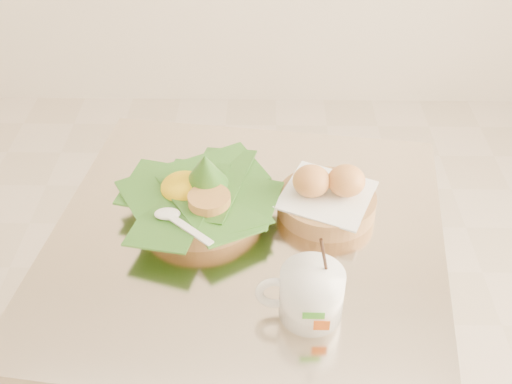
{
  "coord_description": "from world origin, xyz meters",
  "views": [
    {
      "loc": [
        0.17,
        -0.84,
        1.52
      ],
      "look_at": [
        0.16,
        0.05,
        0.82
      ],
      "focal_mm": 45.0,
      "sensor_mm": 36.0,
      "label": 1
    }
  ],
  "objects_px": {
    "cafe_table": "(248,317)",
    "coffee_mug": "(310,293)",
    "rice_basket": "(200,194)",
    "bread_basket": "(327,196)"
  },
  "relations": [
    {
      "from": "cafe_table",
      "to": "coffee_mug",
      "type": "xyz_separation_m",
      "value": [
        0.1,
        -0.18,
        0.27
      ]
    },
    {
      "from": "rice_basket",
      "to": "coffee_mug",
      "type": "relative_size",
      "value": 1.71
    },
    {
      "from": "cafe_table",
      "to": "coffee_mug",
      "type": "relative_size",
      "value": 4.6
    },
    {
      "from": "cafe_table",
      "to": "coffee_mug",
      "type": "bearing_deg",
      "value": -60.83
    },
    {
      "from": "cafe_table",
      "to": "bread_basket",
      "type": "distance_m",
      "value": 0.3
    },
    {
      "from": "rice_basket",
      "to": "coffee_mug",
      "type": "distance_m",
      "value": 0.31
    },
    {
      "from": "rice_basket",
      "to": "cafe_table",
      "type": "bearing_deg",
      "value": -37.48
    },
    {
      "from": "cafe_table",
      "to": "rice_basket",
      "type": "bearing_deg",
      "value": 142.52
    },
    {
      "from": "bread_basket",
      "to": "coffee_mug",
      "type": "height_order",
      "value": "coffee_mug"
    },
    {
      "from": "coffee_mug",
      "to": "cafe_table",
      "type": "bearing_deg",
      "value": 119.17
    }
  ]
}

